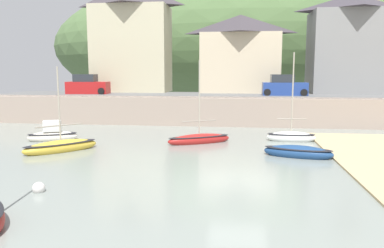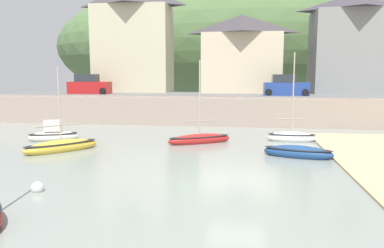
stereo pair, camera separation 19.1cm
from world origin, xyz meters
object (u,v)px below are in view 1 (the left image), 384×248
object	(u,v)px
mooring_buoy	(39,188)
sailboat_blue_trim	(291,136)
motorboat_with_cabin	(53,135)
sailboat_white_hull	(298,152)
rowboat_small_beached	(199,139)
parked_car_by_wall	(284,87)
waterfront_building_centre	(240,53)
sailboat_tall_mast	(61,146)
waterfront_building_right	(350,44)
parked_car_near_slipway	(88,86)
waterfront_building_left	(131,37)
church_with_spire	(361,13)

from	to	relation	value
mooring_buoy	sailboat_blue_trim	bearing A→B (deg)	47.68
motorboat_with_cabin	mooring_buoy	world-z (taller)	motorboat_with_cabin
sailboat_blue_trim	sailboat_white_hull	size ratio (longest dim) A/B	1.56
rowboat_small_beached	parked_car_by_wall	size ratio (longest dim) A/B	1.34
waterfront_building_centre	sailboat_blue_trim	world-z (taller)	waterfront_building_centre
motorboat_with_cabin	sailboat_tall_mast	bearing A→B (deg)	-79.36
rowboat_small_beached	sailboat_blue_trim	bearing A→B (deg)	-13.92
sailboat_tall_mast	waterfront_building_centre	bearing A→B (deg)	16.79
sailboat_blue_trim	parked_car_by_wall	world-z (taller)	sailboat_blue_trim
sailboat_white_hull	waterfront_building_right	bearing A→B (deg)	83.49
sailboat_blue_trim	motorboat_with_cabin	world-z (taller)	sailboat_blue_trim
sailboat_blue_trim	parked_car_by_wall	size ratio (longest dim) A/B	1.47
sailboat_tall_mast	parked_car_near_slipway	size ratio (longest dim) A/B	1.22
waterfront_building_left	sailboat_blue_trim	world-z (taller)	waterfront_building_left
waterfront_building_right	sailboat_blue_trim	world-z (taller)	waterfront_building_right
church_with_spire	sailboat_tall_mast	size ratio (longest dim) A/B	3.27
waterfront_building_right	sailboat_blue_trim	bearing A→B (deg)	-116.54
sailboat_blue_trim	parked_car_near_slipway	size ratio (longest dim) A/B	1.45
parked_car_by_wall	waterfront_building_centre	bearing A→B (deg)	131.88
waterfront_building_left	waterfront_building_right	world-z (taller)	waterfront_building_left
sailboat_tall_mast	parked_car_near_slipway	distance (m)	16.73
waterfront_building_right	motorboat_with_cabin	bearing A→B (deg)	-144.38
church_with_spire	parked_car_near_slipway	size ratio (longest dim) A/B	4.00
sailboat_white_hull	sailboat_tall_mast	distance (m)	13.59
rowboat_small_beached	motorboat_with_cabin	bearing A→B (deg)	152.73
waterfront_building_left	parked_car_by_wall	distance (m)	17.34
sailboat_white_hull	waterfront_building_centre	bearing A→B (deg)	114.12
sailboat_white_hull	motorboat_with_cabin	size ratio (longest dim) A/B	1.12
church_with_spire	mooring_buoy	xyz separation A→B (m)	(-20.89, -31.49, -10.86)
waterfront_building_centre	church_with_spire	world-z (taller)	church_with_spire
sailboat_blue_trim	mooring_buoy	bearing A→B (deg)	-131.24
waterfront_building_centre	parked_car_near_slipway	size ratio (longest dim) A/B	2.03
waterfront_building_centre	sailboat_white_hull	size ratio (longest dim) A/B	2.18
waterfront_building_centre	rowboat_small_beached	xyz separation A→B (m)	(-2.55, -16.75, -6.24)
sailboat_blue_trim	sailboat_tall_mast	world-z (taller)	sailboat_blue_trim
rowboat_small_beached	sailboat_tall_mast	world-z (taller)	rowboat_small_beached
sailboat_blue_trim	motorboat_with_cabin	size ratio (longest dim) A/B	1.75
sailboat_tall_mast	sailboat_white_hull	bearing A→B (deg)	-45.08
parked_car_near_slipway	waterfront_building_right	bearing A→B (deg)	6.72
motorboat_with_cabin	sailboat_blue_trim	bearing A→B (deg)	-16.96
waterfront_building_centre	waterfront_building_right	bearing A→B (deg)	0.00
waterfront_building_right	parked_car_by_wall	distance (m)	9.28
waterfront_building_centre	waterfront_building_right	xyz separation A→B (m)	(11.09, 0.00, 0.90)
sailboat_white_hull	motorboat_with_cabin	bearing A→B (deg)	-176.05
sailboat_tall_mast	motorboat_with_cabin	bearing A→B (deg)	77.68
sailboat_tall_mast	parked_car_by_wall	distance (m)	21.62
sailboat_blue_trim	rowboat_small_beached	size ratio (longest dim) A/B	1.10
sailboat_blue_trim	waterfront_building_centre	bearing A→B (deg)	104.09
waterfront_building_right	parked_car_near_slipway	size ratio (longest dim) A/B	2.37
parked_car_near_slipway	mooring_buoy	bearing A→B (deg)	-75.14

